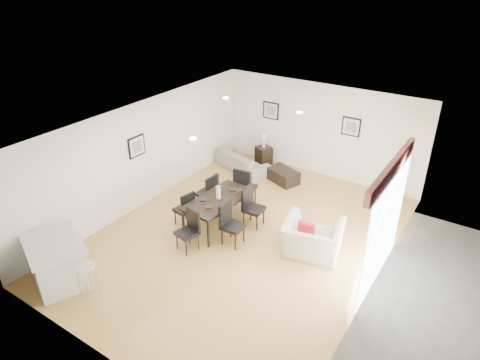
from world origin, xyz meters
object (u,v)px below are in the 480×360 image
Objects in this scene: dining_chair_enear at (230,221)px; dining_chair_head at (190,228)px; kitchen_island at (57,262)px; dining_chair_wnear at (186,207)px; side_table at (264,155)px; dining_chair_efar at (251,204)px; dining_table at (219,201)px; dining_chair_wfar at (209,191)px; dining_chair_foot at (244,185)px; coffee_table at (283,176)px; armchair at (313,239)px; sofa at (242,161)px; bar_stool at (86,270)px.

dining_chair_enear is 0.88m from dining_chair_head.
dining_chair_enear is 0.64× the size of kitchen_island.
dining_chair_wnear reaches higher than side_table.
dining_chair_efar reaches higher than kitchen_island.
dining_table is 1.10m from dining_chair_head.
kitchen_island is at bearing -9.52° from dining_chair_wfar.
dining_chair_foot is at bearing 93.20° from dining_table.
dining_chair_wnear is 0.58× the size of kitchen_island.
coffee_table is at bearing 97.61° from kitchen_island.
dining_chair_wfar is at bearing 100.11° from kitchen_island.
dining_chair_enear is 0.87m from dining_chair_efar.
dining_chair_foot is at bearing 138.74° from dining_chair_wfar.
dining_chair_wfar is 1.65m from dining_chair_head.
kitchen_island is at bearing 31.22° from armchair.
dining_chair_wnear reaches higher than sofa.
dining_table is at bearing -7.29° from armchair.
dining_chair_foot is 1.16× the size of coffee_table.
dining_chair_head is at bearing -71.79° from coffee_table.
bar_stool is at bearing 76.92° from dining_chair_foot.
sofa is 1.87× the size of dining_chair_enear.
dining_chair_head is 0.60× the size of kitchen_island.
kitchen_island is (-1.65, -6.19, 0.27)m from coffee_table.
side_table is (-3.21, 3.39, -0.12)m from armchair.
dining_chair_foot is (-0.01, 2.17, 0.07)m from dining_chair_head.
dining_chair_efar reaches higher than dining_chair_wnear.
kitchen_island is (-2.07, -3.79, -0.10)m from dining_chair_efar.
bar_stool is at bearing -91.49° from dining_chair_head.
dining_chair_efar is 1.05× the size of dining_chair_head.
dining_chair_efar is (0.00, 0.87, -0.00)m from dining_chair_enear.
side_table is (-0.89, 4.66, -0.25)m from dining_chair_head.
sofa reaches higher than coffee_table.
bar_stool reaches higher than coffee_table.
sofa is at bearing -158.80° from dining_chair_wnear.
dining_chair_foot is 1.94× the size of side_table.
dining_chair_enear is (0.62, -0.44, -0.10)m from dining_table.
sofa is 2.06× the size of dining_chair_wnear.
armchair is 2.97m from dining_chair_wfar.
armchair is 1.32× the size of coffee_table.
dining_chair_efar is at bearing -20.07° from armchair.
dining_chair_efar is at bearing -1.24° from dining_chair_enear.
bar_stool is (0.31, -6.92, 0.38)m from side_table.
dining_chair_foot reaches higher than dining_table.
bar_stool is at bearing -95.89° from dining_table.
dining_chair_wnear is 3.40m from coffee_table.
dining_chair_wnear reaches higher than armchair.
dining_chair_wfar reaches higher than dining_chair_wnear.
dining_table is at bearing 53.22° from dining_chair_enear.
dining_chair_efar is (1.24, 0.89, 0.05)m from dining_chair_wnear.
coffee_table is 6.25m from bar_stool.
armchair is 5.19m from kitchen_island.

